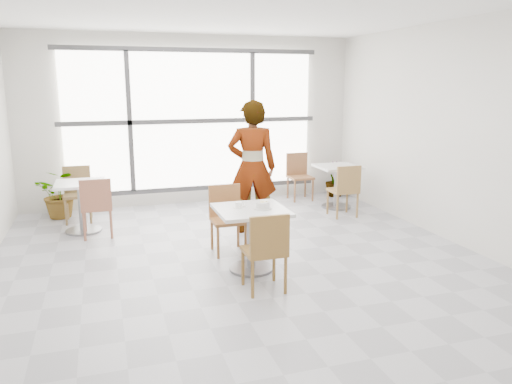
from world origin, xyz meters
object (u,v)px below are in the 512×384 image
object	(u,v)px
person	(252,168)
bg_chair_left_near	(96,204)
bg_chair_right_far	(299,173)
plant_right	(335,179)
chair_far	(227,214)
bg_table_right	(337,180)
bg_table_left	(81,200)
chair_near	(266,247)
bg_chair_right_near	(345,187)
bg_chair_left_far	(77,190)
oatmeal_bowl	(263,205)
coffee_cup	(239,205)
main_table	(251,227)
plant_left	(61,194)

from	to	relation	value
person	bg_chair_left_near	size ratio (longest dim) A/B	2.22
bg_chair_right_far	bg_chair_left_near	bearing A→B (deg)	-159.31
person	plant_right	size ratio (longest dim) A/B	2.91
chair_far	bg_table_right	world-z (taller)	chair_far
person	bg_table_left	distance (m)	2.56
chair_near	plant_right	size ratio (longest dim) A/B	1.31
person	bg_chair_right_near	distance (m)	1.77
bg_chair_left_far	plant_right	world-z (taller)	bg_chair_left_far
oatmeal_bowl	coffee_cup	size ratio (longest dim) A/B	1.32
chair_far	coffee_cup	bearing A→B (deg)	-91.40
main_table	bg_chair_left_far	xyz separation A→B (m)	(-2.02, 2.88, -0.02)
bg_chair_right_near	plant_left	xyz separation A→B (m)	(-4.43, 1.38, -0.10)
chair_far	bg_chair_left_near	xyz separation A→B (m)	(-1.62, 1.09, 0.00)
main_table	person	size ratio (longest dim) A/B	0.41
chair_far	bg_table_right	size ratio (longest dim) A/B	1.16
chair_far	person	world-z (taller)	person
person	plant_left	world-z (taller)	person
oatmeal_bowl	bg_chair_left_near	xyz separation A→B (m)	(-1.85, 1.88, -0.29)
oatmeal_bowl	person	world-z (taller)	person
chair_far	bg_chair_right_far	xyz separation A→B (m)	(2.03, 2.46, 0.00)
chair_far	bg_chair_right_far	distance (m)	3.19
main_table	bg_chair_left_near	distance (m)	2.52
bg_table_right	plant_left	world-z (taller)	plant_left
chair_near	bg_chair_left_far	world-z (taller)	same
coffee_cup	bg_chair_right_near	bearing A→B (deg)	36.56
bg_table_left	bg_chair_left_far	bearing A→B (deg)	96.62
bg_table_left	bg_chair_left_far	size ratio (longest dim) A/B	0.86
chair_far	person	bearing A→B (deg)	51.42
main_table	bg_chair_left_near	xyz separation A→B (m)	(-1.73, 1.83, -0.02)
bg_chair_right_near	plant_left	size ratio (longest dim) A/B	1.08
bg_chair_right_near	bg_chair_right_far	xyz separation A→B (m)	(-0.22, 1.45, 0.00)
person	bg_chair_left_far	bearing A→B (deg)	-15.51
bg_table_right	bg_chair_left_near	distance (m)	4.08
person	plant_left	xyz separation A→B (m)	(-2.74, 1.69, -0.57)
bg_chair_left_near	plant_right	xyz separation A→B (m)	(4.41, 1.38, -0.17)
bg_chair_left_far	bg_chair_right_far	world-z (taller)	same
bg_chair_left_far	chair_far	bearing A→B (deg)	-48.22
chair_far	bg_chair_left_far	bearing A→B (deg)	131.78
main_table	person	xyz separation A→B (m)	(0.46, 1.45, 0.45)
coffee_cup	bg_chair_left_near	xyz separation A→B (m)	(-1.60, 1.75, -0.28)
coffee_cup	bg_chair_right_far	world-z (taller)	bg_chair_right_far
oatmeal_bowl	bg_chair_right_near	distance (m)	2.73
bg_chair_right_near	plant_left	distance (m)	4.64
bg_chair_left_far	bg_chair_right_near	bearing A→B (deg)	-15.08
person	bg_chair_right_far	xyz separation A→B (m)	(1.46, 1.75, -0.47)
chair_near	oatmeal_bowl	world-z (taller)	chair_near
bg_chair_right_far	plant_right	size ratio (longest dim) A/B	1.31
bg_chair_left_far	coffee_cup	bearing A→B (deg)	-55.92
chair_far	bg_chair_right_near	world-z (taller)	same
oatmeal_bowl	plant_right	bearing A→B (deg)	51.88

